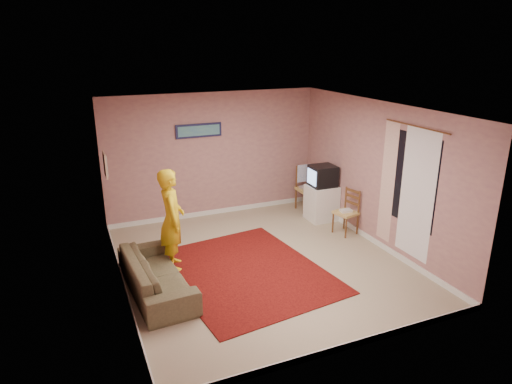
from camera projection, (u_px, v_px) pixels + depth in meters
name	position (u px, v px, depth m)	size (l,w,h in m)	color
ground	(261.00, 263.00, 7.70)	(5.00, 5.00, 0.00)	gray
wall_back	(213.00, 155.00, 9.48)	(4.50, 0.02, 2.60)	#A7796E
wall_front	(351.00, 254.00, 5.11)	(4.50, 0.02, 2.60)	#A7796E
wall_left	(116.00, 209.00, 6.46)	(0.02, 5.00, 2.60)	#A7796E
wall_right	(377.00, 175.00, 8.13)	(0.02, 5.00, 2.60)	#A7796E
ceiling	(262.00, 108.00, 6.88)	(4.50, 5.00, 0.02)	silver
baseboard_back	(215.00, 212.00, 9.86)	(4.50, 0.02, 0.10)	silver
baseboard_front	(343.00, 347.00, 5.51)	(4.50, 0.02, 0.10)	silver
baseboard_left	(125.00, 287.00, 6.86)	(0.02, 5.00, 0.10)	silver
baseboard_right	(371.00, 239.00, 8.52)	(0.02, 5.00, 0.10)	silver
window	(412.00, 180.00, 7.29)	(0.01, 1.10, 1.50)	black
curtain_sheer	(417.00, 195.00, 7.22)	(0.01, 0.75, 2.10)	silver
curtain_floral	(388.00, 183.00, 7.82)	(0.01, 0.35, 2.10)	white
curtain_rod	(416.00, 126.00, 7.00)	(0.02, 0.02, 1.40)	brown
picture_back	(199.00, 131.00, 9.16)	(0.95, 0.04, 0.28)	#141639
picture_left	(105.00, 165.00, 7.79)	(0.04, 0.38, 0.42)	#CEB28E
area_rug	(245.00, 272.00, 7.40)	(2.31, 2.88, 0.02)	#310506
tv_cabinet	(321.00, 203.00, 9.48)	(0.58, 0.52, 0.73)	silver
crt_tv	(322.00, 176.00, 9.29)	(0.51, 0.46, 0.43)	black
chair_a	(308.00, 184.00, 9.92)	(0.45, 0.43, 0.54)	tan
dvd_player	(308.00, 187.00, 9.94)	(0.33, 0.23, 0.06)	#B5B5BA
blue_throw	(304.00, 173.00, 10.02)	(0.36, 0.05, 0.38)	#8399D7
chair_b	(346.00, 207.00, 8.72)	(0.46, 0.47, 0.48)	tan
game_console	(346.00, 211.00, 8.74)	(0.22, 0.16, 0.04)	silver
sofa	(156.00, 274.00, 6.75)	(1.92, 0.75, 0.56)	brown
person	(172.00, 219.00, 7.32)	(0.61, 0.40, 1.68)	gold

